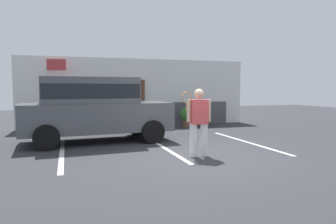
% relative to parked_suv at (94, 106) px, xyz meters
% --- Properties ---
extents(ground_plane, '(40.00, 40.00, 0.00)m').
position_rel_parked_suv_xyz_m(ground_plane, '(2.32, -3.09, -1.15)').
color(ground_plane, '#2D2D33').
extents(parking_stripe_0, '(0.12, 4.40, 0.01)m').
position_rel_parked_suv_xyz_m(parking_stripe_0, '(-0.97, -1.59, -1.14)').
color(parking_stripe_0, silver).
rests_on(parking_stripe_0, ground_plane).
extents(parking_stripe_1, '(0.12, 4.40, 0.01)m').
position_rel_parked_suv_xyz_m(parking_stripe_1, '(1.83, -1.59, -1.14)').
color(parking_stripe_1, silver).
rests_on(parking_stripe_1, ground_plane).
extents(parking_stripe_2, '(0.12, 4.40, 0.01)m').
position_rel_parked_suv_xyz_m(parking_stripe_2, '(4.63, -1.59, -1.14)').
color(parking_stripe_2, silver).
rests_on(parking_stripe_2, ground_plane).
extents(house_frontage, '(10.38, 0.40, 3.05)m').
position_rel_parked_suv_xyz_m(house_frontage, '(2.32, 3.80, 0.28)').
color(house_frontage, white).
rests_on(house_frontage, ground_plane).
extents(parked_suv, '(4.72, 2.42, 2.05)m').
position_rel_parked_suv_xyz_m(parked_suv, '(0.00, 0.00, 0.00)').
color(parked_suv, '#4C4F54').
rests_on(parked_suv, ground_plane).
extents(tennis_player_man, '(0.77, 0.30, 1.70)m').
position_rel_parked_suv_xyz_m(tennis_player_man, '(2.32, -3.02, -0.26)').
color(tennis_player_man, white).
rests_on(tennis_player_man, ground_plane).
extents(potted_plant_by_porch, '(0.69, 0.69, 0.91)m').
position_rel_parked_suv_xyz_m(potted_plant_by_porch, '(4.28, 2.65, -0.64)').
color(potted_plant_by_porch, brown).
rests_on(potted_plant_by_porch, ground_plane).
extents(potted_plant_secondary, '(0.62, 0.62, 0.82)m').
position_rel_parked_suv_xyz_m(potted_plant_secondary, '(5.03, 2.77, -0.69)').
color(potted_plant_secondary, '#9E5638').
rests_on(potted_plant_secondary, ground_plane).
extents(flag_pole, '(0.80, 0.13, 2.95)m').
position_rel_parked_suv_xyz_m(flag_pole, '(-1.39, 3.38, 0.91)').
color(flag_pole, silver).
rests_on(flag_pole, ground_plane).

